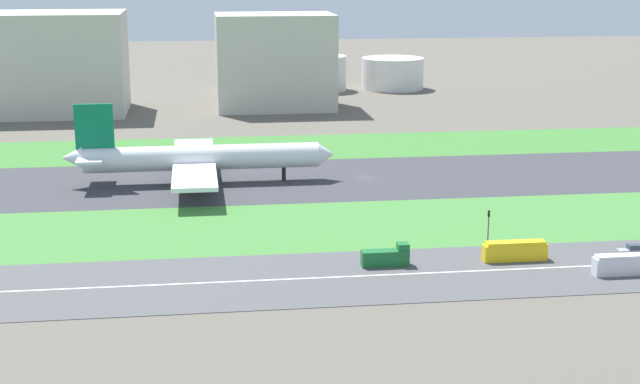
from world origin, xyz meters
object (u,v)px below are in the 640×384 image
at_px(car_1, 631,251).
at_px(hangar_building, 275,61).
at_px(airliner, 195,158).
at_px(bus_1, 626,264).
at_px(fuel_tank_west, 243,71).
at_px(bus_0, 515,251).
at_px(fuel_tank_east, 392,73).
at_px(terminal_building, 50,63).
at_px(truck_0, 387,257).
at_px(fuel_tank_centre, 318,73).
at_px(traffic_light, 488,226).

distance_m(car_1, hangar_building, 189.25).
distance_m(airliner, bus_1, 106.91).
bearing_deg(fuel_tank_west, bus_0, -80.92).
bearing_deg(fuel_tank_east, terminal_building, -160.96).
bearing_deg(truck_0, terminal_building, 114.23).
height_order(terminal_building, fuel_tank_west, terminal_building).
bearing_deg(fuel_tank_centre, bus_0, -88.49).
bearing_deg(truck_0, hangar_building, 91.22).
distance_m(hangar_building, fuel_tank_east, 69.84).
bearing_deg(fuel_tank_west, terminal_building, -146.93).
distance_m(traffic_light, fuel_tank_centre, 219.05).
relative_size(airliner, hangar_building, 1.56).
xyz_separation_m(airliner, truck_0, (33.01, -68.00, -4.56)).
distance_m(bus_1, fuel_tank_east, 237.20).
distance_m(bus_1, terminal_building, 227.95).
xyz_separation_m(truck_0, bus_1, (39.97, -10.00, 0.15)).
xyz_separation_m(bus_1, bus_0, (-16.50, 10.00, 0.00)).
bearing_deg(truck_0, traffic_light, 20.86).
bearing_deg(traffic_light, fuel_tank_west, 98.76).
bearing_deg(bus_0, fuel_tank_east, 83.71).
bearing_deg(fuel_tank_west, car_1, -75.59).
relative_size(traffic_light, hangar_building, 0.17).
bearing_deg(terminal_building, traffic_light, -59.41).
bearing_deg(fuel_tank_west, bus_1, -77.45).
bearing_deg(bus_0, truck_0, 180.00).
bearing_deg(traffic_light, airliner, 131.98).
relative_size(truck_0, hangar_building, 0.20).
height_order(bus_0, hangar_building, hangar_building).
xyz_separation_m(truck_0, hangar_building, (-3.86, 182.00, 15.12)).
height_order(bus_0, fuel_tank_east, fuel_tank_east).
relative_size(car_1, fuel_tank_centre, 0.19).
xyz_separation_m(car_1, fuel_tank_centre, (-28.03, 227.00, 6.06)).
xyz_separation_m(fuel_tank_west, fuel_tank_east, (61.31, 0.00, -1.89)).
distance_m(terminal_building, fuel_tank_centre, 109.59).
height_order(car_1, terminal_building, terminal_building).
distance_m(airliner, car_1, 104.02).
relative_size(traffic_light, terminal_building, 0.14).
bearing_deg(car_1, fuel_tank_east, 89.24).
distance_m(hangar_building, fuel_tank_centre, 50.76).
relative_size(car_1, fuel_tank_west, 0.23).
bearing_deg(airliner, terminal_building, 113.21).
bearing_deg(bus_1, fuel_tank_west, -77.45).
relative_size(car_1, bus_0, 0.38).
xyz_separation_m(traffic_light, fuel_tank_east, (27.54, 219.01, 2.08)).
xyz_separation_m(fuel_tank_west, fuel_tank_centre, (30.27, 0.00, -1.28)).
height_order(car_1, traffic_light, traffic_light).
relative_size(fuel_tank_west, fuel_tank_east, 0.76).
bearing_deg(car_1, bus_0, -180.00).
bearing_deg(hangar_building, traffic_light, -81.88).
bearing_deg(bus_0, traffic_light, 107.36).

